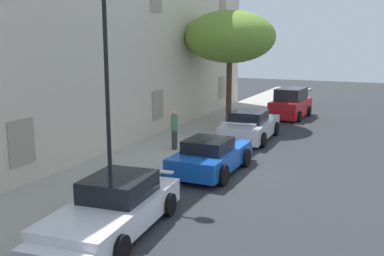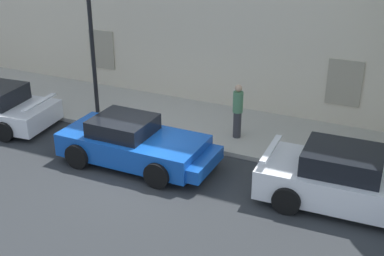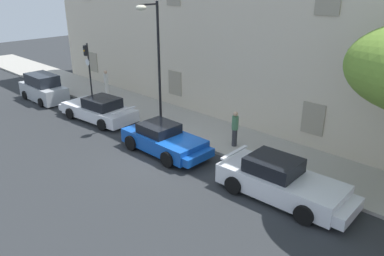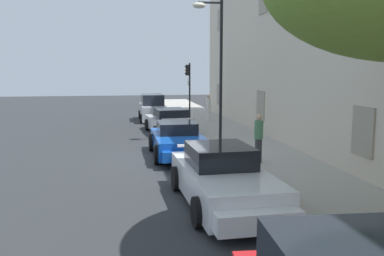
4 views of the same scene
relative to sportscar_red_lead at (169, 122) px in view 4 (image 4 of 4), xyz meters
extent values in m
plane|color=#2B2D30|center=(6.34, -0.69, -0.60)|extent=(80.00, 80.00, 0.00)
cube|color=#A8A399|center=(6.34, 2.91, -0.53)|extent=(60.00, 3.43, 0.14)
cube|color=beige|center=(6.34, 6.96, 5.16)|extent=(34.66, 4.68, 11.51)
cube|color=#9E937F|center=(-7.53, 4.59, 1.00)|extent=(1.10, 0.06, 1.50)
cube|color=#9E937F|center=(1.72, 4.59, 1.00)|extent=(1.10, 0.06, 1.50)
cube|color=#9E937F|center=(10.96, 4.59, 1.00)|extent=(1.10, 0.06, 1.50)
cube|color=#9E937F|center=(-7.53, 4.59, 6.36)|extent=(1.10, 0.06, 1.50)
cube|color=white|center=(0.14, 0.01, -0.10)|extent=(4.82, 2.34, 0.64)
cube|color=black|center=(0.49, 0.04, 0.50)|extent=(2.00, 1.70, 0.56)
cube|color=white|center=(-1.91, -0.18, -0.18)|extent=(1.56, 1.88, 0.35)
cube|color=white|center=(2.28, 0.21, 0.45)|extent=(0.31, 1.64, 0.06)
cylinder|color=black|center=(-1.21, -1.07, -0.27)|extent=(0.67, 0.30, 0.65)
cylinder|color=black|center=(-1.39, 0.83, -0.27)|extent=(0.67, 0.30, 0.65)
cylinder|color=black|center=(1.67, -0.81, -0.27)|extent=(0.67, 0.30, 0.65)
cylinder|color=black|center=(1.49, 1.10, -0.27)|extent=(0.67, 0.30, 0.65)
cube|color=#144CB2|center=(6.06, -0.32, -0.05)|extent=(4.11, 1.89, 0.67)
cube|color=black|center=(5.75, -0.32, 0.51)|extent=(1.65, 1.50, 0.46)
cube|color=#144CB2|center=(7.87, -0.31, -0.13)|extent=(1.24, 1.73, 0.37)
cylinder|color=black|center=(7.33, 0.62, -0.24)|extent=(0.72, 0.24, 0.72)
cylinder|color=black|center=(7.34, -1.25, -0.24)|extent=(0.72, 0.24, 0.72)
cylinder|color=black|center=(4.79, 0.61, -0.24)|extent=(0.72, 0.24, 0.72)
cylinder|color=black|center=(4.79, -1.26, -0.24)|extent=(0.72, 0.24, 0.72)
cube|color=white|center=(12.13, 0.02, -0.04)|extent=(4.70, 2.09, 0.77)
cube|color=black|center=(11.79, 0.01, 0.61)|extent=(1.91, 1.61, 0.53)
cube|color=white|center=(14.17, 0.09, -0.13)|extent=(1.45, 1.82, 0.42)
cube|color=white|center=(10.00, -0.05, 0.57)|extent=(0.22, 1.65, 0.06)
cylinder|color=black|center=(13.54, 1.04, -0.25)|extent=(0.71, 0.26, 0.70)
cylinder|color=black|center=(13.60, -0.89, -0.25)|extent=(0.71, 0.26, 0.70)
cylinder|color=black|center=(10.67, 0.94, -0.25)|extent=(0.71, 0.26, 0.70)
cylinder|color=black|center=(10.73, -0.99, -0.25)|extent=(0.71, 0.26, 0.70)
cube|color=#B2B7BC|center=(-5.77, -0.44, -0.01)|extent=(3.98, 1.60, 0.98)
cube|color=#1E232B|center=(-5.77, -0.44, 0.83)|extent=(2.39, 1.40, 0.71)
cylinder|color=black|center=(-4.58, 0.35, -0.31)|extent=(0.58, 0.20, 0.58)
cylinder|color=black|center=(-4.58, -1.24, -0.31)|extent=(0.58, 0.20, 0.58)
cylinder|color=black|center=(-6.96, 0.35, -0.31)|extent=(0.58, 0.20, 0.58)
cylinder|color=black|center=(-6.97, -1.23, -0.31)|extent=(0.58, 0.20, 0.58)
cylinder|color=black|center=(-3.30, 1.70, 1.40)|extent=(0.10, 0.10, 3.70)
cube|color=black|center=(-3.30, 1.56, 2.80)|extent=(0.22, 0.20, 0.66)
sphere|color=black|center=(-3.30, 1.45, 3.01)|extent=(0.12, 0.12, 0.12)
sphere|color=orange|center=(-3.30, 1.45, 2.80)|extent=(0.12, 0.12, 0.12)
sphere|color=black|center=(-3.30, 1.45, 2.59)|extent=(0.12, 0.12, 0.12)
cylinder|color=white|center=(-3.30, 1.60, 2.05)|extent=(0.44, 0.02, 0.44)
cylinder|color=black|center=(3.10, 2.14, 2.77)|extent=(0.14, 0.14, 6.46)
cube|color=black|center=(3.10, 1.59, 5.86)|extent=(0.08, 1.10, 0.08)
ellipsoid|color=#EAE5C6|center=(3.10, 1.09, 5.73)|extent=(0.44, 0.60, 0.28)
cylinder|color=#333338|center=(8.23, 2.28, -0.03)|extent=(0.30, 0.30, 0.85)
cylinder|color=#4C7F59|center=(8.23, 2.28, 0.72)|extent=(0.38, 0.38, 0.65)
sphere|color=tan|center=(8.23, 2.28, 1.16)|extent=(0.22, 0.22, 0.22)
cylinder|color=silver|center=(-3.36, 2.93, -0.03)|extent=(0.34, 0.34, 0.85)
cylinder|color=silver|center=(-3.36, 2.93, 0.72)|extent=(0.43, 0.43, 0.66)
sphere|color=tan|center=(-3.36, 2.93, 1.17)|extent=(0.22, 0.22, 0.22)
camera|label=1|loc=(-9.05, -6.39, 4.31)|focal=42.26mm
camera|label=2|loc=(13.13, -11.42, 6.38)|focal=47.80mm
camera|label=3|loc=(18.14, -10.98, 7.00)|focal=34.96mm
camera|label=4|loc=(22.10, -2.49, 2.84)|focal=38.63mm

